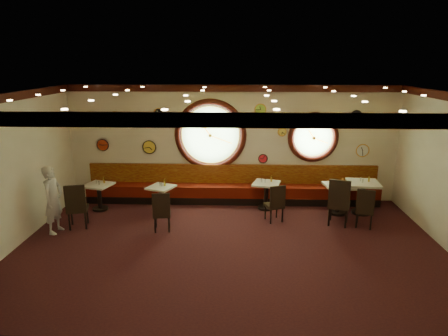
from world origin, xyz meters
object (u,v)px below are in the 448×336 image
table_b (161,196)px  table_d (338,195)px  condiment_e_salt (361,179)px  waiter (53,200)px  condiment_b_salt (160,184)px  condiment_b_bottle (165,182)px  condiment_c_bottle (271,179)px  chair_c (276,201)px  chair_b (162,209)px  condiment_d_salt (337,183)px  table_e (362,194)px  table_a (99,194)px  condiment_d_pepper (342,183)px  condiment_d_bottle (342,181)px  chair_e (365,206)px  chair_a (76,203)px  condiment_c_salt (262,180)px  condiment_a_salt (96,181)px  condiment_c_pepper (265,181)px  condiment_e_bottle (369,179)px  chair_d (339,199)px  condiment_e_pepper (363,181)px  condiment_b_pepper (162,184)px  condiment_a_pepper (99,183)px  table_c (266,192)px

table_b → table_d: bearing=-0.3°
condiment_e_salt → waiter: 7.45m
condiment_b_salt → condiment_b_bottle: condiment_b_bottle is taller
condiment_c_bottle → condiment_e_salt: bearing=-6.3°
chair_c → condiment_e_salt: chair_c is taller
chair_b → condiment_d_salt: size_ratio=6.33×
table_e → condiment_e_salt: 0.37m
table_a → condiment_d_pepper: size_ratio=7.57×
table_d → condiment_d_bottle: condiment_d_bottle is taller
table_e → chair_e: size_ratio=1.41×
chair_e → waiter: 7.15m
table_b → waiter: 2.61m
chair_a → waiter: size_ratio=0.43×
chair_e → condiment_c_salt: size_ratio=5.67×
condiment_a_salt → condiment_c_pepper: bearing=1.9°
condiment_e_bottle → chair_d: bearing=-137.3°
condiment_b_bottle → condiment_e_pepper: condiment_e_pepper is taller
table_b → waiter: (-2.17, -1.41, 0.36)m
condiment_c_salt → condiment_b_pepper: size_ratio=1.01×
table_d → condiment_a_pepper: bearing=179.8°
table_d → condiment_c_bottle: (-1.68, 0.37, 0.32)m
condiment_a_salt → condiment_d_bottle: (6.39, -0.01, 0.09)m
table_c → chair_e: 2.52m
condiment_b_salt → condiment_c_pepper: condiment_c_pepper is taller
chair_a → table_b: bearing=20.4°
table_d → condiment_d_salt: bearing=164.4°
waiter → table_b: bearing=-47.7°
chair_d → condiment_d_bottle: (0.29, 0.92, 0.18)m
chair_a → chair_c: chair_a is taller
condiment_c_bottle → chair_d: bearing=-37.9°
chair_b → condiment_c_salt: size_ratio=5.58×
condiment_c_bottle → condiment_d_pepper: bearing=-13.1°
condiment_b_bottle → chair_d: bearing=-11.7°
condiment_d_salt → condiment_a_salt: bearing=178.9°
chair_a → table_c: bearing=3.8°
chair_a → chair_d: 6.13m
condiment_e_bottle → condiment_d_salt: bearing=-175.4°
table_b → condiment_b_pepper: 0.30m
condiment_d_pepper → condiment_d_bottle: size_ratio=0.76×
condiment_b_salt → condiment_e_pepper: condiment_e_pepper is taller
table_b → condiment_b_bottle: (0.09, 0.07, 0.34)m
condiment_d_pepper → condiment_c_pepper: bearing=170.7°
table_e → condiment_b_pepper: bearing=179.9°
table_e → condiment_b_bottle: condiment_b_bottle is taller
table_c → table_d: 1.84m
table_b → table_e: size_ratio=0.95×
condiment_b_pepper → table_a: bearing=179.9°
condiment_b_bottle → condiment_e_bottle: (5.23, -0.02, 0.15)m
condiment_c_salt → condiment_d_salt: condiment_d_salt is taller
waiter → condiment_d_salt: bearing=-68.9°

